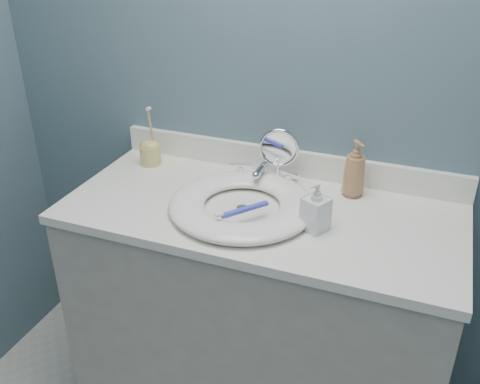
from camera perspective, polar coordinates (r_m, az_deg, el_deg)
The scene contains 12 objects.
back_wall at distance 1.77m, azimuth 5.42°, elevation 11.55°, with size 2.20×0.02×2.40m, color #4B6571.
vanity_cabinet at distance 1.91m, azimuth 1.98°, elevation -13.63°, with size 1.20×0.55×0.85m, color #ADAA9E.
countertop at distance 1.66m, azimuth 2.23°, elevation -2.17°, with size 1.22×0.57×0.03m, color white.
backsplash at distance 1.85m, azimuth 4.94°, elevation 3.27°, with size 1.22×0.02×0.09m, color white.
basin at distance 1.63m, azimuth 0.24°, elevation -1.32°, with size 0.45×0.45×0.04m, color white, non-canonical shape.
drain at distance 1.64m, azimuth 0.24°, elevation -1.78°, with size 0.04×0.04×0.01m, color silver.
faucet at distance 1.79m, azimuth 2.50°, elevation 1.81°, with size 0.25×0.13×0.07m.
makeup_mirror at distance 1.75m, azimuth 4.14°, elevation 4.04°, with size 0.13×0.08×0.20m.
soap_bottle_amber at distance 1.72m, azimuth 12.14°, elevation 2.45°, with size 0.07×0.07×0.19m, color #A17248.
soap_bottle_clear at distance 1.52m, azimuth 8.12°, elevation -1.52°, with size 0.07×0.07×0.15m, color white.
toothbrush_holder at distance 1.94m, azimuth -9.56°, elevation 4.32°, with size 0.08×0.08×0.22m.
toothbrush_lying at distance 1.55m, azimuth 0.30°, elevation -1.95°, with size 0.12×0.15×0.02m.
Camera 1 is at (0.46, -0.38, 1.70)m, focal length 40.00 mm.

